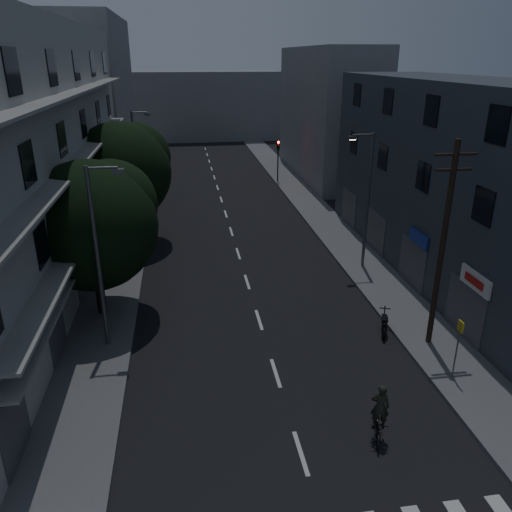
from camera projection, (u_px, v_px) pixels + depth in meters
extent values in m
plane|color=black|center=(231.00, 229.00, 37.47)|extent=(160.00, 160.00, 0.00)
cube|color=#565659|center=(128.00, 233.00, 36.41)|extent=(3.00, 90.00, 0.15)
cube|color=#565659|center=(327.00, 224.00, 38.46)|extent=(3.00, 90.00, 0.15)
cube|color=beige|center=(301.00, 453.00, 16.35)|extent=(0.15, 2.00, 0.01)
cube|color=beige|center=(276.00, 373.00, 20.48)|extent=(0.15, 2.00, 0.01)
cube|color=beige|center=(259.00, 320.00, 24.61)|extent=(0.15, 2.00, 0.01)
cube|color=beige|center=(247.00, 282.00, 28.74)|extent=(0.15, 2.00, 0.01)
cube|color=beige|center=(238.00, 253.00, 32.87)|extent=(0.15, 2.00, 0.01)
cube|color=beige|center=(231.00, 231.00, 37.01)|extent=(0.15, 2.00, 0.01)
cube|color=beige|center=(226.00, 214.00, 41.14)|extent=(0.15, 2.00, 0.01)
cube|color=beige|center=(221.00, 199.00, 45.27)|extent=(0.15, 2.00, 0.01)
cube|color=beige|center=(217.00, 187.00, 49.40)|extent=(0.15, 2.00, 0.01)
cube|color=beige|center=(214.00, 177.00, 53.53)|extent=(0.15, 2.00, 0.01)
cube|color=beige|center=(212.00, 169.00, 57.66)|extent=(0.15, 2.00, 0.01)
cube|color=beige|center=(209.00, 161.00, 61.79)|extent=(0.15, 2.00, 0.01)
cube|color=beige|center=(207.00, 155.00, 65.92)|extent=(0.15, 2.00, 0.01)
cube|color=beige|center=(205.00, 149.00, 70.05)|extent=(0.15, 2.00, 0.01)
cube|color=#A0A09B|center=(19.00, 158.00, 26.80)|extent=(6.00, 36.00, 14.00)
cube|color=black|center=(10.00, 410.00, 15.30)|extent=(0.06, 1.60, 1.60)
cube|color=black|center=(54.00, 316.00, 20.81)|extent=(0.06, 1.60, 1.60)
cube|color=black|center=(80.00, 262.00, 26.32)|extent=(0.06, 1.60, 1.60)
cube|color=black|center=(96.00, 226.00, 31.82)|extent=(0.06, 1.60, 1.60)
cube|color=black|center=(108.00, 201.00, 37.33)|extent=(0.06, 1.60, 1.60)
cube|color=black|center=(117.00, 183.00, 42.84)|extent=(0.06, 1.60, 1.60)
cube|color=black|center=(42.00, 245.00, 19.62)|extent=(0.06, 1.60, 1.60)
cube|color=black|center=(71.00, 203.00, 25.12)|extent=(0.06, 1.60, 1.60)
cube|color=black|center=(90.00, 177.00, 30.63)|extent=(0.06, 1.60, 1.60)
cube|color=black|center=(103.00, 159.00, 36.14)|extent=(0.06, 1.60, 1.60)
cube|color=black|center=(113.00, 145.00, 41.65)|extent=(0.06, 1.60, 1.60)
cube|color=black|center=(28.00, 164.00, 18.42)|extent=(0.06, 1.60, 1.60)
cube|color=black|center=(62.00, 139.00, 23.93)|extent=(0.06, 1.60, 1.60)
cube|color=black|center=(83.00, 124.00, 29.44)|extent=(0.06, 1.60, 1.60)
cube|color=black|center=(98.00, 113.00, 34.95)|extent=(0.06, 1.60, 1.60)
cube|color=black|center=(109.00, 105.00, 40.46)|extent=(0.06, 1.60, 1.60)
cube|color=black|center=(12.00, 72.00, 17.23)|extent=(0.06, 1.60, 1.60)
cube|color=black|center=(52.00, 68.00, 22.74)|extent=(0.06, 1.60, 1.60)
cube|color=black|center=(76.00, 66.00, 28.25)|extent=(0.06, 1.60, 1.60)
cube|color=black|center=(92.00, 64.00, 33.76)|extent=(0.06, 1.60, 1.60)
cube|color=black|center=(104.00, 63.00, 39.26)|extent=(0.06, 1.60, 1.60)
cube|color=gray|center=(93.00, 209.00, 28.39)|extent=(1.00, 32.40, 0.12)
cube|color=gray|center=(86.00, 153.00, 27.20)|extent=(1.00, 32.40, 0.12)
cube|color=gray|center=(78.00, 91.00, 26.01)|extent=(1.00, 32.40, 0.12)
cube|color=gray|center=(93.00, 224.00, 28.71)|extent=(0.80, 32.40, 0.12)
cube|color=#424247|center=(14.00, 426.00, 15.53)|extent=(0.06, 2.40, 2.40)
cube|color=#424247|center=(56.00, 329.00, 21.03)|extent=(0.06, 2.40, 2.40)
cube|color=#424247|center=(81.00, 272.00, 26.54)|extent=(0.06, 2.40, 2.40)
cube|color=#424247|center=(98.00, 235.00, 32.05)|extent=(0.06, 2.40, 2.40)
cube|color=#424247|center=(109.00, 209.00, 37.56)|extent=(0.06, 2.40, 2.40)
cube|color=#424247|center=(118.00, 189.00, 43.06)|extent=(0.06, 2.40, 2.40)
cube|color=#2C333B|center=(470.00, 187.00, 26.96)|extent=(6.00, 28.00, 11.00)
cube|color=black|center=(483.00, 206.00, 20.74)|extent=(0.06, 1.40, 1.50)
cube|color=black|center=(423.00, 177.00, 25.79)|extent=(0.06, 1.40, 1.50)
cube|color=black|center=(383.00, 157.00, 30.84)|extent=(0.06, 1.40, 1.50)
cube|color=black|center=(354.00, 143.00, 35.89)|extent=(0.06, 1.40, 1.50)
cube|color=black|center=(498.00, 125.00, 19.51)|extent=(0.06, 1.40, 1.50)
cube|color=black|center=(432.00, 111.00, 24.56)|extent=(0.06, 1.40, 1.50)
cube|color=black|center=(388.00, 101.00, 29.61)|extent=(0.06, 1.40, 1.50)
cube|color=black|center=(357.00, 95.00, 34.66)|extent=(0.06, 1.40, 1.50)
cube|color=#424247|center=(465.00, 310.00, 22.56)|extent=(0.06, 3.00, 2.60)
cube|color=#424247|center=(412.00, 264.00, 27.61)|extent=(0.06, 3.00, 2.60)
cube|color=#424247|center=(376.00, 232.00, 32.66)|extent=(0.06, 3.00, 2.60)
cube|color=#424247|center=(349.00, 208.00, 37.71)|extent=(0.06, 3.00, 2.60)
cube|color=silver|center=(476.00, 281.00, 21.46)|extent=(0.12, 2.20, 0.80)
cube|color=#B21414|center=(474.00, 281.00, 21.45)|extent=(0.02, 1.40, 0.36)
cube|color=navy|center=(419.00, 238.00, 26.51)|extent=(0.12, 2.00, 0.70)
cube|color=slate|center=(98.00, 97.00, 53.96)|extent=(6.00, 20.00, 16.00)
cube|color=slate|center=(327.00, 114.00, 52.29)|extent=(6.00, 20.00, 13.00)
cube|color=slate|center=(201.00, 106.00, 76.91)|extent=(24.00, 8.00, 10.00)
cylinder|color=black|center=(98.00, 274.00, 24.33)|extent=(0.44, 0.44, 4.13)
sphere|color=black|center=(92.00, 226.00, 23.40)|extent=(6.20, 6.20, 6.20)
sphere|color=black|center=(112.00, 205.00, 23.95)|extent=(4.34, 4.34, 4.34)
sphere|color=black|center=(70.00, 221.00, 22.56)|extent=(4.03, 4.03, 4.03)
cylinder|color=black|center=(125.00, 211.00, 33.89)|extent=(0.44, 0.44, 4.38)
sphere|color=black|center=(121.00, 172.00, 32.92)|extent=(6.59, 6.59, 6.59)
sphere|color=black|center=(136.00, 157.00, 33.50)|extent=(4.61, 4.61, 4.61)
sphere|color=black|center=(106.00, 167.00, 32.01)|extent=(4.28, 4.28, 4.28)
cylinder|color=black|center=(138.00, 175.00, 46.38)|extent=(0.44, 0.44, 3.34)
sphere|color=black|center=(136.00, 153.00, 45.64)|extent=(4.99, 4.99, 4.99)
sphere|color=black|center=(144.00, 145.00, 46.08)|extent=(3.50, 3.50, 3.50)
sphere|color=black|center=(128.00, 150.00, 44.95)|extent=(3.25, 3.25, 3.25)
cylinder|color=black|center=(278.00, 166.00, 50.68)|extent=(0.12, 0.12, 3.20)
cube|color=black|center=(278.00, 145.00, 49.91)|extent=(0.28, 0.22, 0.90)
sphere|color=#FF0C05|center=(278.00, 142.00, 49.65)|extent=(0.22, 0.22, 0.22)
sphere|color=#3F330C|center=(278.00, 145.00, 49.76)|extent=(0.22, 0.22, 0.22)
sphere|color=black|center=(278.00, 148.00, 49.88)|extent=(0.22, 0.22, 0.22)
cylinder|color=black|center=(152.00, 166.00, 50.73)|extent=(0.12, 0.12, 3.20)
cube|color=black|center=(150.00, 145.00, 49.96)|extent=(0.28, 0.22, 0.90)
sphere|color=black|center=(150.00, 142.00, 49.70)|extent=(0.22, 0.22, 0.22)
sphere|color=#3F330C|center=(150.00, 145.00, 49.81)|extent=(0.22, 0.22, 0.22)
sphere|color=#0CFF26|center=(151.00, 148.00, 49.93)|extent=(0.22, 0.22, 0.22)
cylinder|color=#595D61|center=(98.00, 261.00, 20.82)|extent=(0.18, 0.18, 8.00)
cylinder|color=#595D61|center=(102.00, 168.00, 19.45)|extent=(1.20, 0.10, 0.10)
cube|color=#595D61|center=(118.00, 171.00, 19.59)|extent=(0.45, 0.25, 0.18)
cube|color=#4C4C4C|center=(118.00, 174.00, 19.63)|extent=(0.35, 0.18, 0.04)
cylinder|color=#515358|center=(368.00, 202.00, 29.18)|extent=(0.18, 0.18, 8.00)
cylinder|color=#515358|center=(363.00, 135.00, 27.65)|extent=(1.20, 0.10, 0.10)
cube|color=#515358|center=(353.00, 138.00, 27.62)|extent=(0.45, 0.25, 0.18)
cube|color=#FFD88C|center=(352.00, 139.00, 27.66)|extent=(0.35, 0.18, 0.04)
cylinder|color=#57595E|center=(136.00, 163.00, 40.08)|extent=(0.18, 0.18, 8.00)
cylinder|color=#57595E|center=(139.00, 112.00, 38.71)|extent=(1.20, 0.10, 0.10)
cube|color=#57595E|center=(147.00, 114.00, 38.85)|extent=(0.45, 0.25, 0.18)
cube|color=#4C4C4C|center=(147.00, 115.00, 38.88)|extent=(0.35, 0.18, 0.04)
cylinder|color=black|center=(442.00, 248.00, 20.81)|extent=(0.24, 0.24, 9.00)
cube|color=black|center=(456.00, 154.00, 19.35)|extent=(1.80, 0.10, 0.10)
cube|color=black|center=(454.00, 170.00, 19.58)|extent=(1.50, 0.10, 0.10)
cylinder|color=#595B60|center=(457.00, 350.00, 19.53)|extent=(0.06, 0.06, 2.50)
cube|color=yellow|center=(461.00, 326.00, 19.14)|extent=(0.05, 0.35, 0.45)
torus|color=black|center=(384.00, 334.00, 22.82)|extent=(0.33, 0.66, 0.67)
torus|color=black|center=(384.00, 322.00, 23.84)|extent=(0.33, 0.66, 0.67)
cube|color=black|center=(384.00, 322.00, 23.22)|extent=(0.59, 1.05, 0.33)
cube|color=black|center=(385.00, 319.00, 23.00)|extent=(0.42, 0.50, 0.09)
cylinder|color=black|center=(384.00, 315.00, 23.64)|extent=(0.20, 0.40, 0.79)
cube|color=black|center=(385.00, 308.00, 23.62)|extent=(0.50, 0.22, 0.04)
imported|color=black|center=(378.00, 427.00, 16.87)|extent=(1.08, 1.79, 0.89)
imported|color=black|center=(380.00, 406.00, 16.55)|extent=(0.72, 0.58, 1.70)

